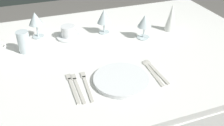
# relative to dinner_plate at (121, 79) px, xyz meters

# --- Properties ---
(dining_table) EXTENTS (1.80, 1.11, 0.74)m
(dining_table) POSITION_rel_dinner_plate_xyz_m (-0.01, 0.28, -0.09)
(dining_table) COLOR white
(dining_table) RESTS_ON ground
(dinner_plate) EXTENTS (0.24, 0.24, 0.02)m
(dinner_plate) POSITION_rel_dinner_plate_xyz_m (0.00, 0.00, 0.00)
(dinner_plate) COLOR white
(dinner_plate) RESTS_ON dining_table
(fork_outer) EXTENTS (0.03, 0.21, 0.00)m
(fork_outer) POSITION_rel_dinner_plate_xyz_m (-0.15, 0.02, -0.01)
(fork_outer) COLOR beige
(fork_outer) RESTS_ON dining_table
(fork_inner) EXTENTS (0.02, 0.20, 0.00)m
(fork_inner) POSITION_rel_dinner_plate_xyz_m (-0.19, 0.02, -0.01)
(fork_inner) COLOR beige
(fork_inner) RESTS_ON dining_table
(fork_salad) EXTENTS (0.02, 0.21, 0.00)m
(fork_salad) POSITION_rel_dinner_plate_xyz_m (-0.21, 0.03, -0.01)
(fork_salad) COLOR beige
(fork_salad) RESTS_ON dining_table
(spoon_soup) EXTENTS (0.03, 0.21, 0.01)m
(spoon_soup) POSITION_rel_dinner_plate_xyz_m (0.16, 0.03, -0.01)
(spoon_soup) COLOR beige
(spoon_soup) RESTS_ON dining_table
(spoon_dessert) EXTENTS (0.03, 0.21, 0.01)m
(spoon_dessert) POSITION_rel_dinner_plate_xyz_m (0.18, 0.04, -0.01)
(spoon_dessert) COLOR beige
(spoon_dessert) RESTS_ON dining_table
(saucer_left) EXTENTS (0.14, 0.14, 0.01)m
(saucer_left) POSITION_rel_dinner_plate_xyz_m (-0.13, 0.48, -0.00)
(saucer_left) COLOR white
(saucer_left) RESTS_ON dining_table
(coffee_cup_left) EXTENTS (0.10, 0.08, 0.06)m
(coffee_cup_left) POSITION_rel_dinner_plate_xyz_m (-0.13, 0.48, 0.03)
(coffee_cup_left) COLOR white
(coffee_cup_left) RESTS_ON saucer_left
(wine_glass_centre) EXTENTS (0.08, 0.08, 0.14)m
(wine_glass_centre) POSITION_rel_dinner_plate_xyz_m (0.08, 0.47, 0.09)
(wine_glass_centre) COLOR silver
(wine_glass_centre) RESTS_ON dining_table
(wine_glass_left) EXTENTS (0.08, 0.08, 0.14)m
(wine_glass_left) POSITION_rel_dinner_plate_xyz_m (0.27, 0.33, 0.09)
(wine_glass_left) COLOR silver
(wine_glass_left) RESTS_ON dining_table
(wine_glass_right) EXTENTS (0.08, 0.08, 0.15)m
(wine_glass_right) POSITION_rel_dinner_plate_xyz_m (-0.30, 0.55, 0.10)
(wine_glass_right) COLOR silver
(wine_glass_right) RESTS_ON dining_table
(drink_tumbler) EXTENTS (0.06, 0.06, 0.11)m
(drink_tumbler) POSITION_rel_dinner_plate_xyz_m (-0.38, 0.40, 0.05)
(drink_tumbler) COLOR silver
(drink_tumbler) RESTS_ON dining_table
(napkin_folded) EXTENTS (0.07, 0.07, 0.16)m
(napkin_folded) POSITION_rel_dinner_plate_xyz_m (0.46, 0.37, 0.07)
(napkin_folded) COLOR white
(napkin_folded) RESTS_ON dining_table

